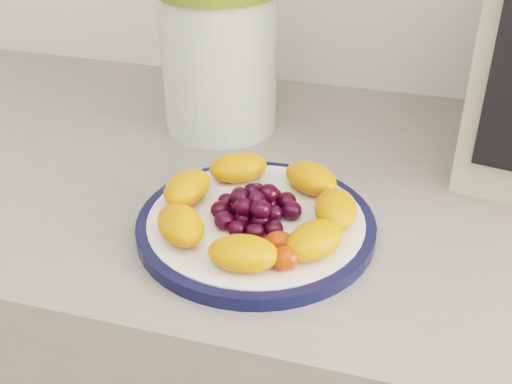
# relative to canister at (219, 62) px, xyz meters

# --- Properties ---
(plate_rim) EXTENTS (0.26, 0.26, 0.01)m
(plate_rim) POSITION_rel_canister_xyz_m (0.12, -0.24, -0.09)
(plate_rim) COLOR black
(plate_rim) RESTS_ON counter
(plate_face) EXTENTS (0.23, 0.23, 0.02)m
(plate_face) POSITION_rel_canister_xyz_m (0.12, -0.24, -0.09)
(plate_face) COLOR white
(plate_face) RESTS_ON counter
(canister) EXTENTS (0.19, 0.19, 0.19)m
(canister) POSITION_rel_canister_xyz_m (0.00, 0.00, 0.00)
(canister) COLOR #395F1E
(canister) RESTS_ON counter
(fruit_plate) EXTENTS (0.22, 0.22, 0.03)m
(fruit_plate) POSITION_rel_canister_xyz_m (0.13, -0.24, -0.06)
(fruit_plate) COLOR orange
(fruit_plate) RESTS_ON plate_face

